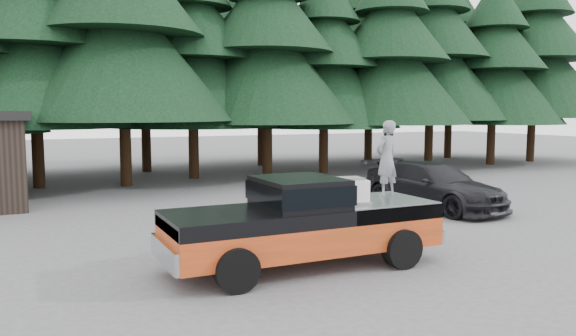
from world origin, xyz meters
name	(u,v)px	position (x,y,z in m)	size (l,w,h in m)	color
ground	(288,263)	(0.00, 0.00, 0.00)	(120.00, 120.00, 0.00)	#474749
pickup_truck	(303,236)	(0.17, -0.40, 0.67)	(6.00, 2.04, 1.33)	#C43B17
truck_cab	(299,192)	(0.07, -0.40, 1.62)	(1.66, 1.90, 0.59)	black
air_compressor	(349,192)	(1.15, -0.62, 1.58)	(0.72, 0.60, 0.50)	silver
man_on_bed	(387,158)	(2.50, -0.08, 2.21)	(0.64, 0.42, 1.76)	slate
parked_car	(433,186)	(7.39, 4.08, 0.78)	(2.19, 5.40, 1.57)	black
treeline	(143,19)	(0.42, 17.20, 7.72)	(60.15, 16.05, 17.50)	black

